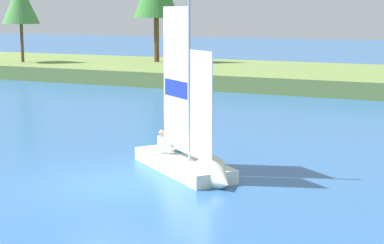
{
  "coord_description": "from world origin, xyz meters",
  "views": [
    {
      "loc": [
        9.78,
        -15.11,
        4.98
      ],
      "look_at": [
        0.63,
        4.53,
        1.2
      ],
      "focal_mm": 59.44,
      "sensor_mm": 36.0,
      "label": 1
    }
  ],
  "objects": [
    {
      "name": "shoreline_tree_left",
      "position": [
        -23.62,
        24.85,
        5.66
      ],
      "size": [
        2.92,
        2.92,
        6.31
      ],
      "color": "brown",
      "rests_on": "shore_bank"
    },
    {
      "name": "ground_plane",
      "position": [
        0.0,
        0.0,
        0.0
      ],
      "size": [
        200.0,
        200.0,
        0.0
      ],
      "primitive_type": "plane",
      "color": "#2D609E"
    },
    {
      "name": "shore_bank",
      "position": [
        0.0,
        27.87,
        0.51
      ],
      "size": [
        80.0,
        12.89,
        1.02
      ],
      "primitive_type": "cube",
      "color": "olive",
      "rests_on": "ground"
    },
    {
      "name": "sailboat",
      "position": [
        1.9,
        2.01,
        0.44
      ],
      "size": [
        4.76,
        4.04,
        6.38
      ],
      "rotation": [
        0.0,
        0.0,
        -0.64
      ],
      "color": "silver",
      "rests_on": "ground"
    }
  ]
}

